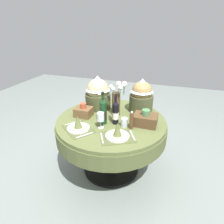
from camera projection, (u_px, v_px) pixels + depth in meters
ground at (111, 168)px, 2.56m from camera, size 8.00×8.00×0.00m
dining_table at (111, 129)px, 2.31m from camera, size 1.31×1.31×0.73m
place_setting_left at (78, 125)px, 2.02m from camera, size 0.43×0.42×0.16m
place_setting_right at (117, 133)px, 1.88m from camera, size 0.42×0.39×0.16m
flower_vase at (117, 100)px, 2.27m from camera, size 0.23×0.15×0.44m
wine_bottle_left at (103, 112)px, 2.10m from camera, size 0.08×0.08×0.37m
wine_bottle_centre at (116, 113)px, 2.10m from camera, size 0.07×0.07×0.35m
wine_glass_left at (101, 117)px, 2.01m from camera, size 0.08×0.08×0.18m
tumbler_mid at (124, 122)px, 2.07m from camera, size 0.07×0.07×0.10m
pepper_mill at (131, 121)px, 2.01m from camera, size 0.04×0.04×0.21m
gift_tub_back_left at (98, 92)px, 2.46m from camera, size 0.33×0.33×0.43m
gift_tub_back_right at (142, 94)px, 2.36m from camera, size 0.30×0.30×0.43m
woven_basket_side_left at (84, 111)px, 2.30m from camera, size 0.20×0.17×0.17m
woven_basket_side_right at (145, 119)px, 2.10m from camera, size 0.26×0.20×0.18m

